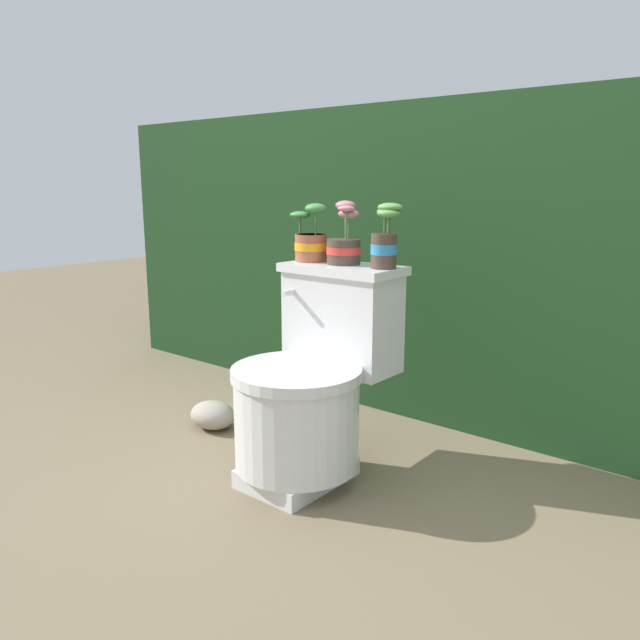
% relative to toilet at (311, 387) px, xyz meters
% --- Properties ---
extents(ground_plane, '(12.00, 12.00, 0.00)m').
position_rel_toilet_xyz_m(ground_plane, '(-0.07, -0.11, -0.32)').
color(ground_plane, '#75664C').
extents(hedge_backdrop, '(3.60, 0.78, 1.32)m').
position_rel_toilet_xyz_m(hedge_backdrop, '(-0.07, 1.06, 0.34)').
color(hedge_backdrop, '#193819').
rests_on(hedge_backdrop, ground).
extents(toilet, '(0.43, 0.57, 0.72)m').
position_rel_toilet_xyz_m(toilet, '(0.00, 0.00, 0.00)').
color(toilet, silver).
rests_on(toilet, ground).
extents(potted_plant_left, '(0.15, 0.12, 0.21)m').
position_rel_toilet_xyz_m(potted_plant_left, '(-0.15, 0.18, 0.48)').
color(potted_plant_left, '#9E5638').
rests_on(potted_plant_left, toilet).
extents(potted_plant_midleft, '(0.12, 0.12, 0.22)m').
position_rel_toilet_xyz_m(potted_plant_midleft, '(-0.01, 0.19, 0.48)').
color(potted_plant_midleft, '#47382D').
rests_on(potted_plant_midleft, toilet).
extents(potted_plant_middle, '(0.10, 0.09, 0.21)m').
position_rel_toilet_xyz_m(potted_plant_middle, '(0.17, 0.18, 0.50)').
color(potted_plant_middle, '#47382D').
rests_on(potted_plant_middle, toilet).
extents(garden_stone, '(0.20, 0.16, 0.11)m').
position_rel_toilet_xyz_m(garden_stone, '(-0.58, 0.06, -0.26)').
color(garden_stone, '#9E9384').
rests_on(garden_stone, ground).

